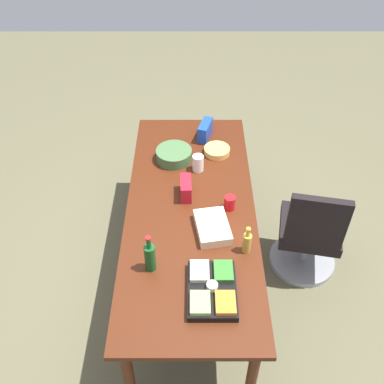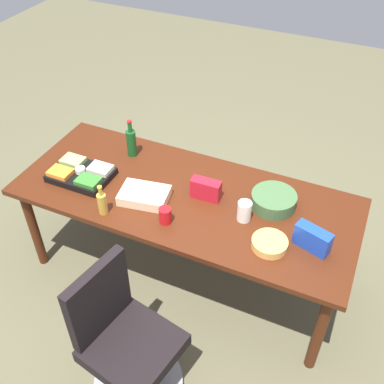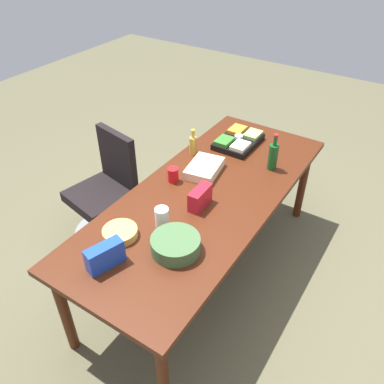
% 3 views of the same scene
% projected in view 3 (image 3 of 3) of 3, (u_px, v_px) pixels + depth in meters
% --- Properties ---
extents(ground_plane, '(10.00, 10.00, 0.00)m').
position_uv_depth(ground_plane, '(204.00, 269.00, 3.28)').
color(ground_plane, brown).
extents(conference_table, '(2.33, 0.95, 0.79)m').
position_uv_depth(conference_table, '(206.00, 202.00, 2.85)').
color(conference_table, '#461D0C').
rests_on(conference_table, ground).
extents(office_chair, '(0.57, 0.56, 0.96)m').
position_uv_depth(office_chair, '(107.00, 199.00, 3.43)').
color(office_chair, gray).
rests_on(office_chair, ground).
extents(wine_bottle, '(0.08, 0.08, 0.30)m').
position_uv_depth(wine_bottle, '(273.00, 156.00, 3.00)').
color(wine_bottle, '#144B1D').
rests_on(wine_bottle, conference_table).
extents(chip_bowl, '(0.23, 0.23, 0.05)m').
position_uv_depth(chip_bowl, '(120.00, 233.00, 2.45)').
color(chip_bowl, '#E5AA53').
rests_on(chip_bowl, conference_table).
extents(chip_bag_red, '(0.20, 0.09, 0.14)m').
position_uv_depth(chip_bag_red, '(200.00, 198.00, 2.66)').
color(chip_bag_red, red).
rests_on(chip_bag_red, conference_table).
extents(red_solo_cup, '(0.10, 0.10, 0.11)m').
position_uv_depth(red_solo_cup, '(173.00, 175.00, 2.90)').
color(red_solo_cup, red).
rests_on(red_solo_cup, conference_table).
extents(mayo_jar, '(0.11, 0.11, 0.14)m').
position_uv_depth(mayo_jar, '(162.00, 217.00, 2.50)').
color(mayo_jar, white).
rests_on(mayo_jar, conference_table).
extents(dressing_bottle, '(0.06, 0.06, 0.22)m').
position_uv_depth(dressing_bottle, '(193.00, 145.00, 3.19)').
color(dressing_bottle, gold).
rests_on(dressing_bottle, conference_table).
extents(veggie_tray, '(0.42, 0.30, 0.09)m').
position_uv_depth(veggie_tray, '(238.00, 140.00, 3.34)').
color(veggie_tray, black).
rests_on(veggie_tray, conference_table).
extents(salad_bowl, '(0.33, 0.33, 0.10)m').
position_uv_depth(salad_bowl, '(176.00, 245.00, 2.33)').
color(salad_bowl, '#41643A').
rests_on(salad_bowl, conference_table).
extents(chip_bag_blue, '(0.23, 0.14, 0.15)m').
position_uv_depth(chip_bag_blue, '(105.00, 256.00, 2.22)').
color(chip_bag_blue, '#1A41B6').
rests_on(chip_bag_blue, conference_table).
extents(sheet_cake, '(0.35, 0.27, 0.07)m').
position_uv_depth(sheet_cake, '(204.00, 168.00, 3.00)').
color(sheet_cake, beige).
rests_on(sheet_cake, conference_table).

